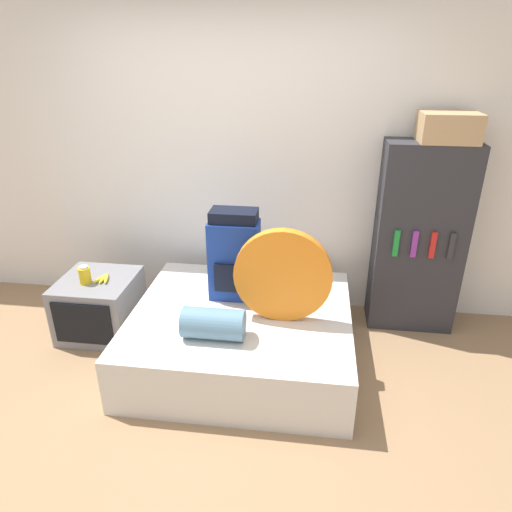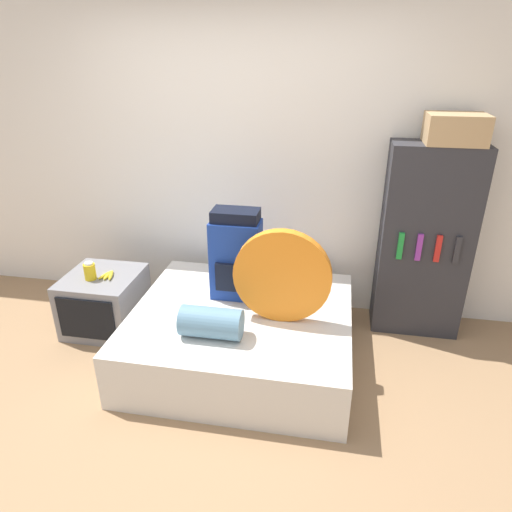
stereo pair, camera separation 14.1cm
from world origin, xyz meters
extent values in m
plane|color=#997551|center=(0.00, 0.00, 0.00)|extent=(16.00, 16.00, 0.00)
cube|color=white|center=(0.00, 1.65, 1.30)|extent=(8.00, 0.05, 2.60)
cube|color=silver|center=(0.16, 0.73, 0.21)|extent=(1.59, 1.44, 0.42)
cube|color=navy|center=(0.07, 0.95, 0.72)|extent=(0.37, 0.22, 0.61)
cube|color=black|center=(0.07, 0.96, 1.07)|extent=(0.34, 0.20, 0.09)
cube|color=black|center=(0.07, 0.82, 0.63)|extent=(0.26, 0.03, 0.22)
cylinder|color=orange|center=(0.46, 0.67, 0.75)|extent=(0.68, 0.08, 0.68)
cylinder|color=#5B849E|center=(0.03, 0.38, 0.52)|extent=(0.41, 0.21, 0.21)
cube|color=gray|center=(-1.06, 0.94, 0.24)|extent=(0.58, 0.59, 0.48)
cube|color=black|center=(-1.06, 0.64, 0.25)|extent=(0.47, 0.02, 0.35)
cylinder|color=gold|center=(-1.11, 0.87, 0.55)|extent=(0.09, 0.09, 0.13)
cylinder|color=white|center=(-1.11, 0.87, 0.62)|extent=(0.06, 0.06, 0.02)
ellipsoid|color=yellow|center=(-1.01, 0.94, 0.50)|extent=(0.08, 0.17, 0.03)
ellipsoid|color=yellow|center=(-0.99, 0.94, 0.50)|extent=(0.03, 0.16, 0.03)
ellipsoid|color=yellow|center=(-0.97, 0.94, 0.50)|extent=(0.08, 0.17, 0.03)
cube|color=#2D2D33|center=(1.49, 1.42, 0.77)|extent=(0.68, 0.33, 1.55)
cube|color=#1E8E38|center=(1.29, 1.24, 0.80)|extent=(0.04, 0.02, 0.21)
cube|color=purple|center=(1.43, 1.24, 0.80)|extent=(0.04, 0.02, 0.21)
cube|color=red|center=(1.56, 1.24, 0.80)|extent=(0.04, 0.02, 0.21)
cube|color=#2D2D33|center=(1.70, 1.24, 0.80)|extent=(0.04, 0.02, 0.21)
cube|color=tan|center=(1.57, 1.41, 1.65)|extent=(0.41, 0.31, 0.21)
camera|label=1|loc=(0.64, -2.10, 2.18)|focal=32.00mm
camera|label=2|loc=(0.78, -2.08, 2.18)|focal=32.00mm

